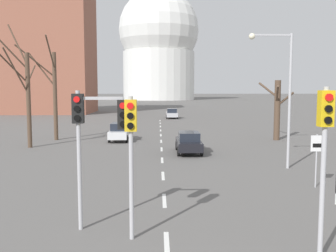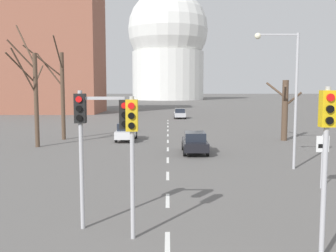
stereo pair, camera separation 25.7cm
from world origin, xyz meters
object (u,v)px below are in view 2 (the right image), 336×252
street_lamp_right (286,85)px  traffic_signal_near_right (324,141)px  sedan_near_left (178,113)px  speed_limit_sign (320,152)px  traffic_signal_near_left (95,125)px  sedan_mid_centre (193,142)px  sedan_near_right (125,132)px  traffic_signal_centre_tall (130,140)px

street_lamp_right → traffic_signal_near_right: bearing=-103.0°
sedan_near_left → speed_limit_sign: bearing=-82.9°
traffic_signal_near_right → traffic_signal_near_left: 6.94m
street_lamp_right → sedan_mid_centre: 8.42m
sedan_near_left → sedan_near_right: bearing=-102.3°
traffic_signal_centre_tall → sedan_near_left: traffic_signal_centre_tall is taller
traffic_signal_near_left → sedan_mid_centre: traffic_signal_near_left is taller
speed_limit_sign → sedan_near_left: speed_limit_sign is taller
street_lamp_right → sedan_near_left: bearing=97.4°
speed_limit_sign → traffic_signal_centre_tall: bearing=-144.4°
speed_limit_sign → street_lamp_right: bearing=94.3°
sedan_near_right → sedan_near_left: bearing=77.7°
street_lamp_right → traffic_signal_centre_tall: bearing=-127.8°
traffic_signal_centre_tall → street_lamp_right: bearing=52.2°
sedan_near_left → sedan_near_right: 26.79m
traffic_signal_near_left → sedan_mid_centre: size_ratio=1.08×
traffic_signal_near_right → traffic_signal_near_left: traffic_signal_near_right is taller
sedan_mid_centre → sedan_near_right: bearing=130.2°
sedan_near_left → sedan_mid_centre: size_ratio=0.99×
traffic_signal_near_left → speed_limit_sign: (9.56, 5.10, -1.76)m
speed_limit_sign → sedan_near_right: speed_limit_sign is taller
traffic_signal_near_right → traffic_signal_near_left: size_ratio=1.02×
traffic_signal_near_right → traffic_signal_near_left: (-6.51, 2.40, 0.18)m
traffic_signal_near_left → sedan_near_left: (4.25, 47.90, -2.68)m
sedan_near_left → street_lamp_right: bearing=-82.6°
traffic_signal_near_left → sedan_mid_centre: 15.74m
sedan_near_left → sedan_near_right: sedan_near_right is taller
street_lamp_right → sedan_near_right: street_lamp_right is taller
sedan_mid_centre → speed_limit_sign: bearing=-61.8°
traffic_signal_centre_tall → speed_limit_sign: 10.32m
traffic_signal_near_right → speed_limit_sign: (3.05, 7.51, -1.58)m
traffic_signal_near_right → sedan_near_right: bearing=108.3°
speed_limit_sign → traffic_signal_near_right: bearing=-112.1°
traffic_signal_near_right → traffic_signal_centre_tall: (-5.26, 1.56, -0.19)m
speed_limit_sign → sedan_near_left: bearing=97.1°
traffic_signal_near_right → sedan_near_right: traffic_signal_near_right is taller
traffic_signal_near_left → sedan_near_right: (-1.47, 21.74, -2.66)m
traffic_signal_centre_tall → street_lamp_right: street_lamp_right is taller
traffic_signal_near_right → traffic_signal_near_left: bearing=159.7°
traffic_signal_near_left → street_lamp_right: size_ratio=0.59×
traffic_signal_near_left → sedan_near_left: size_ratio=1.10×
sedan_near_left → traffic_signal_near_left: bearing=-95.1°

